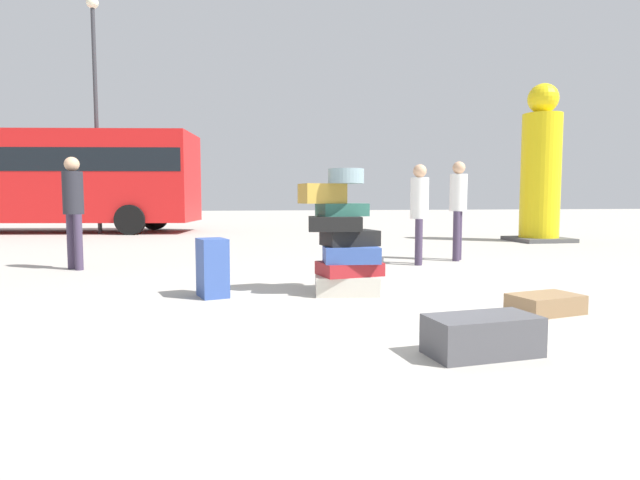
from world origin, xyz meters
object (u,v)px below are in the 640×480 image
yellow_dummy_statue (541,172)px  lamp_post (95,84)px  suitcase_navy_left_side (213,268)px  suitcase_charcoal_foreground_near (362,263)px  person_bearded_onlooker (458,201)px  person_tourist_with_camera (419,205)px  suitcase_charcoal_upright_blue (482,335)px  suitcase_tower (344,241)px  parked_bus (47,175)px  person_passerby_in_red (73,203)px  suitcase_brown_right_side (545,304)px

yellow_dummy_statue → lamp_post: 13.01m
suitcase_navy_left_side → yellow_dummy_statue: size_ratio=0.17×
suitcase_charcoal_foreground_near → person_bearded_onlooker: bearing=18.3°
suitcase_charcoal_foreground_near → lamp_post: 11.81m
person_tourist_with_camera → person_bearded_onlooker: bearing=137.7°
suitcase_charcoal_foreground_near → suitcase_charcoal_upright_blue: size_ratio=0.76×
suitcase_tower → parked_bus: parked_bus is taller
suitcase_tower → person_bearded_onlooker: person_bearded_onlooker is taller
suitcase_tower → person_passerby_in_red: size_ratio=0.83×
suitcase_brown_right_side → suitcase_charcoal_upright_blue: 1.67m
person_passerby_in_red → suitcase_charcoal_foreground_near: bearing=37.8°
person_bearded_onlooker → parked_bus: parked_bus is taller
suitcase_navy_left_side → suitcase_charcoal_upright_blue: bearing=-69.5°
suitcase_brown_right_side → parked_bus: (-8.61, 13.45, 1.74)m
suitcase_charcoal_upright_blue → person_tourist_with_camera: 5.07m
suitcase_charcoal_upright_blue → person_bearded_onlooker: bearing=60.2°
suitcase_charcoal_foreground_near → person_tourist_with_camera: person_tourist_with_camera is taller
suitcase_charcoal_foreground_near → lamp_post: bearing=119.6°
suitcase_charcoal_foreground_near → yellow_dummy_statue: yellow_dummy_statue is taller
person_tourist_with_camera → suitcase_charcoal_upright_blue: bearing=6.6°
suitcase_brown_right_side → person_bearded_onlooker: 4.33m
suitcase_charcoal_foreground_near → yellow_dummy_statue: 7.28m
suitcase_tower → person_bearded_onlooker: (2.68, 2.75, 0.44)m
suitcase_charcoal_upright_blue → person_passerby_in_red: 6.63m
person_bearded_onlooker → person_tourist_with_camera: size_ratio=1.05×
person_passerby_in_red → suitcase_charcoal_upright_blue: bearing=-4.9°
suitcase_navy_left_side → person_passerby_in_red: bearing=112.5°
suitcase_navy_left_side → person_bearded_onlooker: (4.17, 2.69, 0.71)m
suitcase_tower → parked_bus: (-6.94, 12.10, 1.23)m
suitcase_charcoal_upright_blue → person_passerby_in_red: person_passerby_in_red is taller
person_passerby_in_red → suitcase_navy_left_side: bearing=-3.9°
suitcase_brown_right_side → parked_bus: 16.07m
person_tourist_with_camera → lamp_post: size_ratio=0.23×
suitcase_charcoal_upright_blue → lamp_post: (-5.62, 13.65, 4.40)m
suitcase_navy_left_side → person_bearded_onlooker: 5.01m
suitcase_tower → person_bearded_onlooker: 3.86m
suitcase_charcoal_upright_blue → person_tourist_with_camera: (1.37, 4.81, 0.84)m
person_passerby_in_red → parked_bus: (-3.31, 9.41, 0.80)m
person_bearded_onlooker → suitcase_navy_left_side: bearing=-22.8°
parked_bus → yellow_dummy_statue: bearing=-15.2°
suitcase_charcoal_upright_blue → yellow_dummy_statue: size_ratio=0.20×
suitcase_charcoal_upright_blue → parked_bus: parked_bus is taller
suitcase_navy_left_side → person_bearded_onlooker: size_ratio=0.38×
suitcase_navy_left_side → yellow_dummy_statue: yellow_dummy_statue is taller
suitcase_brown_right_side → person_passerby_in_red: 6.73m
suitcase_charcoal_foreground_near → parked_bus: parked_bus is taller
suitcase_tower → lamp_post: size_ratio=0.20×
yellow_dummy_statue → lamp_post: lamp_post is taller
suitcase_brown_right_side → suitcase_navy_left_side: (-3.16, 1.41, 0.24)m
person_bearded_onlooker → yellow_dummy_statue: yellow_dummy_statue is taller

